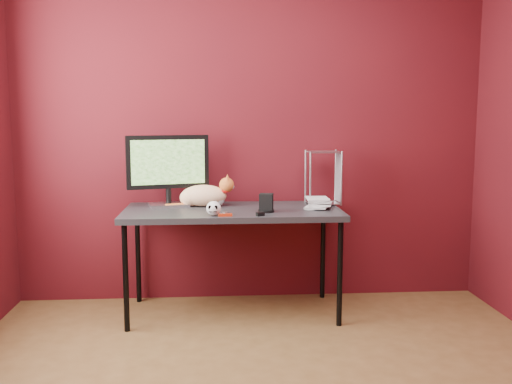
{
  "coord_description": "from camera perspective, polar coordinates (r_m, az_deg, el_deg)",
  "views": [
    {
      "loc": [
        -0.27,
        -2.54,
        1.39
      ],
      "look_at": [
        -0.0,
        1.15,
        0.9
      ],
      "focal_mm": 40.0,
      "sensor_mm": 36.0,
      "label": 1
    }
  ],
  "objects": [
    {
      "name": "room",
      "position": [
        2.56,
        1.91,
        8.8
      ],
      "size": [
        3.52,
        3.52,
        2.61
      ],
      "color": "brown",
      "rests_on": "ground"
    },
    {
      "name": "desk",
      "position": [
        3.98,
        -2.37,
        -2.42
      ],
      "size": [
        1.5,
        0.7,
        0.75
      ],
      "color": "black",
      "rests_on": "ground"
    },
    {
      "name": "monitor",
      "position": [
        4.09,
        -8.79,
        2.49
      ],
      "size": [
        0.58,
        0.25,
        0.51
      ],
      "rotation": [
        0.0,
        0.0,
        0.27
      ],
      "color": "#A9AAAE",
      "rests_on": "desk"
    },
    {
      "name": "cat",
      "position": [
        4.09,
        -5.2,
        -0.33
      ],
      "size": [
        0.49,
        0.2,
        0.23
      ],
      "rotation": [
        0.0,
        0.0,
        -0.08
      ],
      "color": "orange",
      "rests_on": "desk"
    },
    {
      "name": "skull_mug",
      "position": [
        3.7,
        -4.25,
        -1.64
      ],
      "size": [
        0.1,
        0.1,
        0.09
      ],
      "rotation": [
        0.0,
        0.0,
        -0.12
      ],
      "color": "silver",
      "rests_on": "desk"
    },
    {
      "name": "speaker",
      "position": [
        3.83,
        1.03,
        -1.16
      ],
      "size": [
        0.11,
        0.11,
        0.12
      ],
      "rotation": [
        0.0,
        0.0,
        -0.21
      ],
      "color": "black",
      "rests_on": "desk"
    },
    {
      "name": "book_stack",
      "position": [
        4.0,
        5.28,
        4.3
      ],
      "size": [
        0.22,
        0.25,
        0.83
      ],
      "rotation": [
        0.0,
        0.0,
        -0.16
      ],
      "color": "beige",
      "rests_on": "desk"
    },
    {
      "name": "wire_rack",
      "position": [
        4.19,
        6.74,
        1.46
      ],
      "size": [
        0.24,
        0.2,
        0.39
      ],
      "rotation": [
        0.0,
        0.0,
        0.03
      ],
      "color": "#A9AAAE",
      "rests_on": "desk"
    },
    {
      "name": "pocket_knife",
      "position": [
        3.68,
        -3.09,
        -2.31
      ],
      "size": [
        0.09,
        0.03,
        0.02
      ],
      "primitive_type": "cube",
      "rotation": [
        0.0,
        0.0,
        0.12
      ],
      "color": "#B5280D",
      "rests_on": "desk"
    },
    {
      "name": "black_gadget",
      "position": [
        3.69,
        0.43,
        -2.22
      ],
      "size": [
        0.06,
        0.05,
        0.02
      ],
      "primitive_type": "cube",
      "rotation": [
        0.0,
        0.0,
        0.42
      ],
      "color": "black",
      "rests_on": "desk"
    },
    {
      "name": "washer",
      "position": [
        3.82,
        -3.04,
        -2.05
      ],
      "size": [
        0.04,
        0.04,
        0.0
      ],
      "primitive_type": "cylinder",
      "color": "#A9AAAE",
      "rests_on": "desk"
    }
  ]
}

